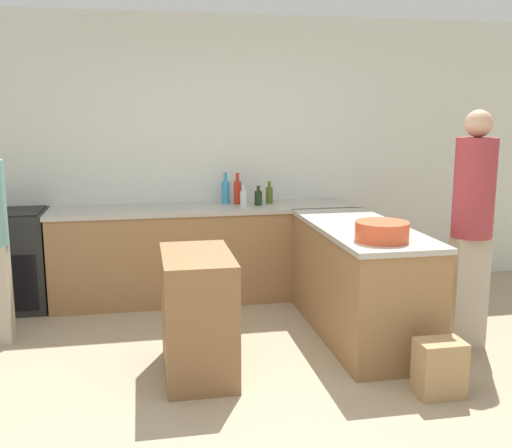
# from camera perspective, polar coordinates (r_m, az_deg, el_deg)

# --- Properties ---
(ground_plane) EXTENTS (14.00, 14.00, 0.00)m
(ground_plane) POSITION_cam_1_polar(r_m,az_deg,el_deg) (3.90, -0.98, -16.70)
(ground_plane) COLOR tan
(wall_back) EXTENTS (8.00, 0.06, 2.70)m
(wall_back) POSITION_cam_1_polar(r_m,az_deg,el_deg) (5.98, -5.24, 6.48)
(wall_back) COLOR silver
(wall_back) RESTS_ON ground_plane
(counter_back) EXTENTS (2.90, 0.65, 0.90)m
(counter_back) POSITION_cam_1_polar(r_m,az_deg,el_deg) (5.78, -4.74, -2.71)
(counter_back) COLOR olive
(counter_back) RESTS_ON ground_plane
(counter_peninsula) EXTENTS (0.69, 1.77, 0.90)m
(counter_peninsula) POSITION_cam_1_polar(r_m,az_deg,el_deg) (4.91, 9.78, -5.29)
(counter_peninsula) COLOR olive
(counter_peninsula) RESTS_ON ground_plane
(range_oven) EXTENTS (0.74, 0.60, 0.91)m
(range_oven) POSITION_cam_1_polar(r_m,az_deg,el_deg) (5.89, -22.73, -3.24)
(range_oven) COLOR black
(range_oven) RESTS_ON ground_plane
(island_table) EXTENTS (0.47, 0.80, 0.85)m
(island_table) POSITION_cam_1_polar(r_m,az_deg,el_deg) (4.16, -5.56, -8.53)
(island_table) COLOR brown
(island_table) RESTS_ON ground_plane
(mixing_bowl) EXTENTS (0.38, 0.38, 0.14)m
(mixing_bowl) POSITION_cam_1_polar(r_m,az_deg,el_deg) (4.27, 11.90, -0.69)
(mixing_bowl) COLOR #DB512D
(mixing_bowl) RESTS_ON counter_peninsula
(hot_sauce_bottle) EXTENTS (0.07, 0.07, 0.30)m
(hot_sauce_bottle) POSITION_cam_1_polar(r_m,az_deg,el_deg) (5.82, -1.78, 3.10)
(hot_sauce_bottle) COLOR red
(hot_sauce_bottle) RESTS_ON counter_back
(olive_oil_bottle) EXTENTS (0.07, 0.07, 0.22)m
(olive_oil_bottle) POSITION_cam_1_polar(r_m,az_deg,el_deg) (5.86, 1.27, 2.82)
(olive_oil_bottle) COLOR #475B1E
(olive_oil_bottle) RESTS_ON counter_back
(wine_bottle_dark) EXTENTS (0.07, 0.07, 0.19)m
(wine_bottle_dark) POSITION_cam_1_polar(r_m,az_deg,el_deg) (5.74, 0.22, 2.54)
(wine_bottle_dark) COLOR black
(wine_bottle_dark) RESTS_ON counter_back
(vinegar_bottle_clear) EXTENTS (0.07, 0.07, 0.20)m
(vinegar_bottle_clear) POSITION_cam_1_polar(r_m,az_deg,el_deg) (5.67, -1.18, 2.48)
(vinegar_bottle_clear) COLOR silver
(vinegar_bottle_clear) RESTS_ON counter_back
(dish_soap_bottle) EXTENTS (0.08, 0.08, 0.30)m
(dish_soap_bottle) POSITION_cam_1_polar(r_m,az_deg,el_deg) (5.84, -2.92, 3.13)
(dish_soap_bottle) COLOR #338CBF
(dish_soap_bottle) RESTS_ON counter_back
(person_at_peninsula) EXTENTS (0.30, 0.30, 1.80)m
(person_at_peninsula) POSITION_cam_1_polar(r_m,az_deg,el_deg) (4.74, 19.88, 0.37)
(person_at_peninsula) COLOR #ADA38E
(person_at_peninsula) RESTS_ON ground_plane
(paper_bag) EXTENTS (0.30, 0.21, 0.37)m
(paper_bag) POSITION_cam_1_polar(r_m,az_deg,el_deg) (4.09, 17.07, -12.99)
(paper_bag) COLOR #A88456
(paper_bag) RESTS_ON ground_plane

